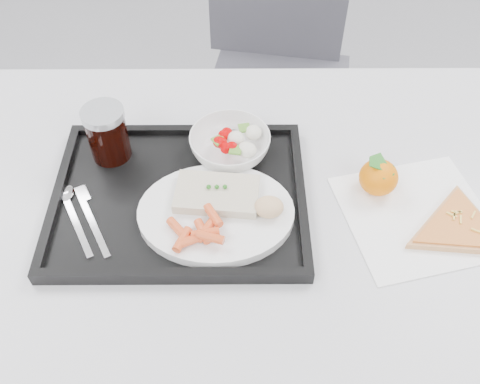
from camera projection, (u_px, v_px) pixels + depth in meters
table at (249, 225)px, 1.02m from camera, size 1.20×0.80×0.75m
chair at (277, 55)px, 1.62m from camera, size 0.49×0.49×0.93m
tray at (180, 198)px, 0.96m from camera, size 0.45×0.35×0.03m
dinner_plate at (216, 213)px, 0.92m from camera, size 0.27×0.27×0.02m
fish_fillet at (217, 194)px, 0.92m from camera, size 0.15×0.10×0.03m
bread_roll at (269, 207)px, 0.90m from camera, size 0.05×0.04×0.03m
salad_bowl at (230, 145)px, 1.01m from camera, size 0.15×0.15×0.05m
cola_glass at (107, 133)px, 0.98m from camera, size 0.08×0.08×0.11m
cutlery at (79, 211)px, 0.93m from camera, size 0.12×0.16×0.01m
napkin at (417, 216)px, 0.94m from camera, size 0.30×0.29×0.00m
tangerine at (379, 177)px, 0.96m from camera, size 0.07×0.07×0.07m
pizza_slice at (459, 228)px, 0.92m from camera, size 0.27×0.27×0.02m
carrot_pile at (199, 232)px, 0.87m from camera, size 0.10×0.09×0.02m
salad_contents at (238, 142)px, 1.00m from camera, size 0.10×0.08×0.03m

